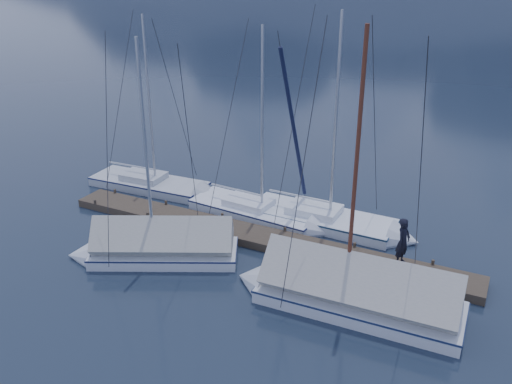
# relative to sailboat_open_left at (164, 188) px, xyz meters

# --- Properties ---
(ground) EXTENTS (1000.00, 1000.00, 0.00)m
(ground) POSITION_rel_sailboat_open_left_xyz_m (6.50, -4.64, -0.16)
(ground) COLOR black
(ground) RESTS_ON ground
(dock) EXTENTS (18.00, 1.50, 0.54)m
(dock) POSITION_rel_sailboat_open_left_xyz_m (6.50, -2.64, -0.06)
(dock) COLOR #382D23
(dock) RESTS_ON ground
(mooring_posts) EXTENTS (15.12, 1.52, 0.35)m
(mooring_posts) POSITION_rel_sailboat_open_left_xyz_m (6.00, -2.64, 0.19)
(mooring_posts) COLOR #382D23
(mooring_posts) RESTS_ON ground
(sailboat_open_left) EXTENTS (7.18, 3.05, 9.38)m
(sailboat_open_left) POSITION_rel_sailboat_open_left_xyz_m (0.00, 0.00, 0.00)
(sailboat_open_left) COLOR silver
(sailboat_open_left) RESTS_ON ground
(sailboat_open_mid) EXTENTS (7.14, 3.00, 9.26)m
(sailboat_open_mid) POSITION_rel_sailboat_open_left_xyz_m (6.23, -0.57, -0.00)
(sailboat_open_mid) COLOR white
(sailboat_open_mid) RESTS_ON ground
(sailboat_open_right) EXTENTS (7.57, 3.24, 9.96)m
(sailboat_open_right) POSITION_rel_sailboat_open_left_xyz_m (9.32, 0.00, 0.01)
(sailboat_open_right) COLOR white
(sailboat_open_right) RESTS_ON ground
(sailboat_covered_near) EXTENTS (7.92, 3.39, 10.21)m
(sailboat_covered_near) POSITION_rel_sailboat_open_left_xyz_m (11.09, -5.41, 0.34)
(sailboat_covered_near) COLOR silver
(sailboat_covered_near) RESTS_ON ground
(sailboat_covered_far) EXTENTS (6.82, 4.66, 9.29)m
(sailboat_covered_far) POSITION_rel_sailboat_open_left_xyz_m (3.48, -5.78, 0.29)
(sailboat_covered_far) COLOR silver
(sailboat_covered_far) RESTS_ON ground
(person) EXTENTS (0.59, 0.76, 1.84)m
(person) POSITION_rel_sailboat_open_left_xyz_m (12.40, -2.38, 1.09)
(person) COLOR black
(person) RESTS_ON dock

